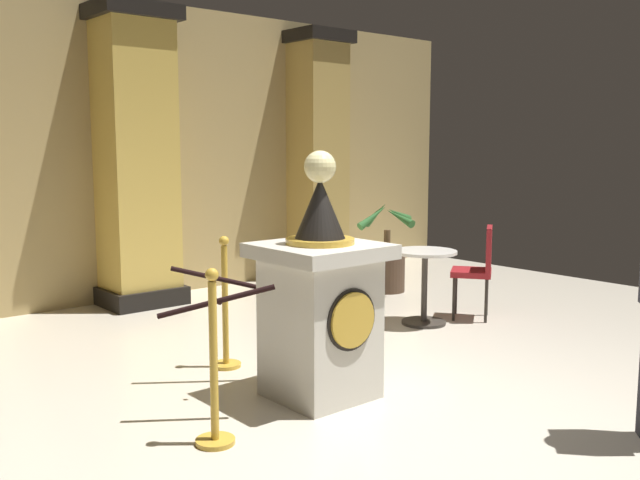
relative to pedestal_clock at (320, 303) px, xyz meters
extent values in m
plane|color=beige|center=(0.37, -0.48, -0.68)|extent=(10.44, 10.44, 0.00)
cube|color=tan|center=(0.37, 3.96, 1.02)|extent=(10.44, 0.16, 3.40)
cube|color=beige|center=(0.00, 0.00, -0.18)|extent=(0.64, 0.64, 1.00)
cube|color=beige|center=(0.00, 0.00, 0.37)|extent=(0.80, 0.80, 0.10)
cylinder|color=gold|center=(0.00, -0.33, -0.06)|extent=(0.38, 0.03, 0.38)
cylinder|color=black|center=(0.00, -0.32, -0.06)|extent=(0.43, 0.01, 0.43)
cylinder|color=gold|center=(0.00, 0.00, 0.44)|extent=(0.48, 0.48, 0.04)
cone|color=black|center=(0.00, 0.00, 0.67)|extent=(0.35, 0.35, 0.42)
cylinder|color=gold|center=(0.00, 0.00, 0.87)|extent=(0.03, 0.03, 0.06)
sphere|color=beige|center=(0.00, 0.00, 0.96)|extent=(0.22, 0.22, 0.22)
cylinder|color=gold|center=(-0.15, 1.00, -0.66)|extent=(0.24, 0.24, 0.03)
cylinder|color=gold|center=(-0.15, 1.00, -0.18)|extent=(0.05, 0.05, 0.99)
sphere|color=gold|center=(-0.15, 1.00, 0.35)|extent=(0.08, 0.08, 0.08)
cylinder|color=gold|center=(-1.01, -0.21, -0.66)|extent=(0.24, 0.24, 0.03)
cylinder|color=gold|center=(-1.01, -0.21, -0.18)|extent=(0.05, 0.05, 0.99)
sphere|color=gold|center=(-1.01, -0.21, 0.35)|extent=(0.08, 0.08, 0.08)
cylinder|color=black|center=(-0.36, 0.70, 0.11)|extent=(0.64, 0.47, 0.21)
cylinder|color=black|center=(-0.79, 0.09, 0.11)|extent=(0.64, 0.47, 0.21)
sphere|color=black|center=(-0.58, 0.40, 0.02)|extent=(0.04, 0.04, 0.04)
cube|color=black|center=(3.01, 3.62, -0.58)|extent=(0.73, 0.73, 0.20)
cube|color=tan|center=(3.01, 3.62, 0.96)|extent=(0.64, 0.64, 3.27)
cube|color=black|center=(3.01, 3.62, 2.51)|extent=(0.77, 0.77, 0.16)
cube|color=black|center=(0.37, 3.62, -0.58)|extent=(0.85, 0.85, 0.20)
cube|color=gold|center=(0.37, 3.62, 0.96)|extent=(0.74, 0.74, 3.27)
cube|color=black|center=(0.37, 3.62, 2.51)|extent=(0.89, 0.89, 0.16)
cylinder|color=#4C3828|center=(2.99, 2.26, -0.43)|extent=(0.44, 0.44, 0.49)
cylinder|color=brown|center=(2.99, 2.26, -0.05)|extent=(0.08, 0.08, 0.27)
cone|color=#2D662D|center=(3.21, 2.28, 0.25)|extent=(0.47, 0.16, 0.25)
cone|color=#2D662D|center=(3.01, 2.48, 0.25)|extent=(0.14, 0.42, 0.36)
cone|color=#2D662D|center=(2.76, 2.28, 0.25)|extent=(0.45, 0.14, 0.32)
cone|color=#2D662D|center=(2.96, 2.04, 0.25)|extent=(0.13, 0.46, 0.24)
cylinder|color=#332D28|center=(2.12, 0.89, -0.66)|extent=(0.44, 0.44, 0.03)
cylinder|color=#332D28|center=(2.12, 0.89, -0.31)|extent=(0.06, 0.06, 0.73)
cylinder|color=silver|center=(2.12, 0.89, 0.05)|extent=(0.63, 0.63, 0.03)
cylinder|color=black|center=(2.71, 0.97, -0.45)|extent=(0.03, 0.03, 0.45)
cylinder|color=black|center=(2.45, 0.78, -0.45)|extent=(0.03, 0.03, 0.45)
cylinder|color=black|center=(2.89, 0.70, -0.45)|extent=(0.03, 0.03, 0.45)
cylinder|color=black|center=(2.63, 0.52, -0.45)|extent=(0.03, 0.03, 0.45)
cube|color=maroon|center=(2.67, 0.74, -0.20)|extent=(0.56, 0.56, 0.06)
cube|color=maroon|center=(2.77, 0.60, 0.06)|extent=(0.36, 0.27, 0.45)
camera|label=1|loc=(-3.14, -3.70, 1.10)|focal=39.60mm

